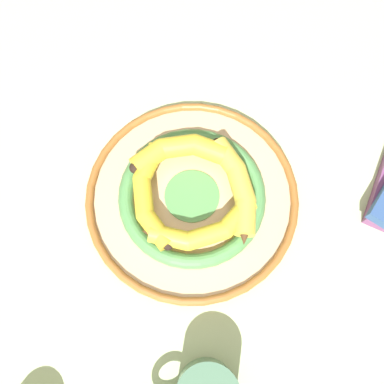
{
  "coord_description": "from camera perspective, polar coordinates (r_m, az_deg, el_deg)",
  "views": [
    {
      "loc": [
        0.23,
        -0.05,
        0.62
      ],
      "look_at": [
        0.03,
        0.02,
        0.04
      ],
      "focal_mm": 35.0,
      "sensor_mm": 36.0,
      "label": 1
    }
  ],
  "objects": [
    {
      "name": "banana_a",
      "position": [
        0.61,
        -6.59,
        -0.28
      ],
      "size": [
        0.19,
        0.08,
        0.03
      ],
      "rotation": [
        0.0,
        0.0,
        6.11
      ],
      "color": "gold",
      "rests_on": "decorative_bowl"
    },
    {
      "name": "banana_c",
      "position": [
        0.61,
        7.05,
        0.67
      ],
      "size": [
        0.19,
        0.06,
        0.03
      ],
      "rotation": [
        0.0,
        0.0,
        9.36
      ],
      "color": "gold",
      "rests_on": "decorative_bowl"
    },
    {
      "name": "ground_plane",
      "position": [
        0.66,
        -2.22,
        0.86
      ],
      "size": [
        2.8,
        2.8,
        0.0
      ],
      "primitive_type": "plane",
      "color": "#B2C693"
    },
    {
      "name": "banana_b",
      "position": [
        0.59,
        1.68,
        -5.87
      ],
      "size": [
        0.06,
        0.19,
        0.03
      ],
      "rotation": [
        0.0,
        0.0,
        7.86
      ],
      "color": "yellow",
      "rests_on": "decorative_bowl"
    },
    {
      "name": "banana_d",
      "position": [
        0.63,
        -1.69,
        6.3
      ],
      "size": [
        0.08,
        0.18,
        0.04
      ],
      "rotation": [
        0.0,
        0.0,
        10.84
      ],
      "color": "yellow",
      "rests_on": "decorative_bowl"
    },
    {
      "name": "decorative_bowl",
      "position": [
        0.64,
        -0.0,
        -0.62
      ],
      "size": [
        0.36,
        0.36,
        0.03
      ],
      "color": "tan",
      "rests_on": "ground_plane"
    }
  ]
}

